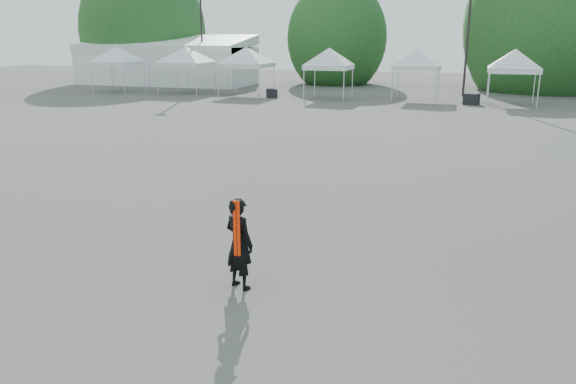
% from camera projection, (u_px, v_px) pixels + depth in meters
% --- Properties ---
extents(ground, '(120.00, 120.00, 0.00)m').
position_uv_depth(ground, '(257.00, 252.00, 10.75)').
color(ground, '#474442').
rests_on(ground, ground).
extents(marquee, '(15.00, 6.25, 4.23)m').
position_uv_depth(marquee, '(166.00, 61.00, 48.88)').
color(marquee, white).
rests_on(marquee, ground).
extents(light_pole_west, '(0.60, 0.25, 10.30)m').
position_uv_depth(light_pole_west, '(201.00, 15.00, 45.76)').
color(light_pole_west, black).
rests_on(light_pole_west, ground).
extents(light_pole_east, '(0.60, 0.25, 9.80)m').
position_uv_depth(light_pole_east, '(470.00, 14.00, 37.69)').
color(light_pole_east, black).
rests_on(light_pole_east, ground).
extents(tree_far_w, '(4.80, 4.80, 7.30)m').
position_uv_depth(tree_far_w, '(143.00, 31.00, 52.15)').
color(tree_far_w, '#382314').
rests_on(tree_far_w, ground).
extents(tree_mid_w, '(4.16, 4.16, 6.33)m').
position_uv_depth(tree_mid_w, '(337.00, 38.00, 48.74)').
color(tree_mid_w, '#382314').
rests_on(tree_mid_w, ground).
extents(tree_mid_e, '(5.12, 5.12, 7.79)m').
position_uv_depth(tree_mid_e, '(553.00, 26.00, 42.49)').
color(tree_mid_e, '#382314').
rests_on(tree_mid_e, ground).
extents(tent_a, '(4.18, 4.18, 3.88)m').
position_uv_depth(tent_a, '(117.00, 50.00, 41.72)').
color(tent_a, silver).
rests_on(tent_a, ground).
extents(tent_b, '(4.67, 4.67, 3.88)m').
position_uv_depth(tent_b, '(186.00, 51.00, 40.69)').
color(tent_b, silver).
rests_on(tent_b, ground).
extents(tent_c, '(4.58, 4.58, 3.88)m').
position_uv_depth(tent_c, '(246.00, 51.00, 39.33)').
color(tent_c, silver).
rests_on(tent_c, ground).
extents(tent_d, '(4.04, 4.04, 3.88)m').
position_uv_depth(tent_d, '(329.00, 52.00, 36.76)').
color(tent_d, silver).
rests_on(tent_d, ground).
extents(tent_e, '(4.10, 4.10, 3.88)m').
position_uv_depth(tent_e, '(418.00, 52.00, 36.03)').
color(tent_e, silver).
rests_on(tent_e, ground).
extents(tent_f, '(4.13, 4.13, 3.88)m').
position_uv_depth(tent_f, '(515.00, 53.00, 33.33)').
color(tent_f, silver).
rests_on(tent_f, ground).
extents(man, '(0.66, 0.56, 1.53)m').
position_uv_depth(man, '(239.00, 243.00, 9.06)').
color(man, black).
rests_on(man, ground).
extents(crate_west, '(0.92, 0.81, 0.60)m').
position_uv_depth(crate_west, '(272.00, 93.00, 38.24)').
color(crate_west, black).
rests_on(crate_west, ground).
extents(crate_mid, '(1.02, 0.89, 0.68)m').
position_uv_depth(crate_mid, '(471.00, 99.00, 34.28)').
color(crate_mid, black).
rests_on(crate_mid, ground).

